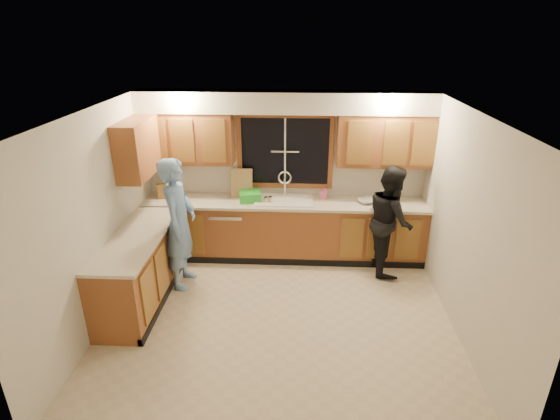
# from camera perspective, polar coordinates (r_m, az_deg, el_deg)

# --- Properties ---
(floor) EXTENTS (4.20, 4.20, 0.00)m
(floor) POSITION_cam_1_polar(r_m,az_deg,el_deg) (5.55, -0.21, -13.94)
(floor) COLOR beige
(floor) RESTS_ON ground
(ceiling) EXTENTS (4.20, 4.20, 0.00)m
(ceiling) POSITION_cam_1_polar(r_m,az_deg,el_deg) (4.51, -0.26, 12.36)
(ceiling) COLOR silver
(wall_back) EXTENTS (4.20, 0.00, 4.20)m
(wall_back) POSITION_cam_1_polar(r_m,az_deg,el_deg) (6.67, 0.65, 4.78)
(wall_back) COLOR silver
(wall_back) RESTS_ON ground
(wall_left) EXTENTS (0.00, 3.80, 3.80)m
(wall_left) POSITION_cam_1_polar(r_m,az_deg,el_deg) (5.43, -22.98, -1.52)
(wall_left) COLOR silver
(wall_left) RESTS_ON ground
(wall_right) EXTENTS (0.00, 3.80, 3.80)m
(wall_right) POSITION_cam_1_polar(r_m,az_deg,el_deg) (5.23, 23.41, -2.48)
(wall_right) COLOR silver
(wall_right) RESTS_ON ground
(base_cabinets_back) EXTENTS (4.20, 0.60, 0.88)m
(base_cabinets_back) POSITION_cam_1_polar(r_m,az_deg,el_deg) (6.69, 0.52, -2.64)
(base_cabinets_back) COLOR brown
(base_cabinets_back) RESTS_ON ground
(base_cabinets_left) EXTENTS (0.60, 1.90, 0.88)m
(base_cabinets_left) POSITION_cam_1_polar(r_m,az_deg,el_deg) (5.95, -17.77, -7.33)
(base_cabinets_left) COLOR brown
(base_cabinets_left) RESTS_ON ground
(countertop_back) EXTENTS (4.20, 0.63, 0.04)m
(countertop_back) POSITION_cam_1_polar(r_m,az_deg,el_deg) (6.49, 0.53, 0.97)
(countertop_back) COLOR beige
(countertop_back) RESTS_ON base_cabinets_back
(countertop_left) EXTENTS (0.63, 1.90, 0.04)m
(countertop_left) POSITION_cam_1_polar(r_m,az_deg,el_deg) (5.73, -18.18, -3.36)
(countertop_left) COLOR beige
(countertop_left) RESTS_ON base_cabinets_left
(upper_cabinets_left) EXTENTS (1.35, 0.33, 0.75)m
(upper_cabinets_left) POSITION_cam_1_polar(r_m,az_deg,el_deg) (6.56, -12.08, 9.19)
(upper_cabinets_left) COLOR brown
(upper_cabinets_left) RESTS_ON wall_back
(upper_cabinets_right) EXTENTS (1.35, 0.33, 0.75)m
(upper_cabinets_right) POSITION_cam_1_polar(r_m,az_deg,el_deg) (6.45, 13.52, 8.84)
(upper_cabinets_right) COLOR brown
(upper_cabinets_right) RESTS_ON wall_back
(upper_cabinets_return) EXTENTS (0.33, 0.90, 0.75)m
(upper_cabinets_return) POSITION_cam_1_polar(r_m,az_deg,el_deg) (6.15, -18.13, 7.65)
(upper_cabinets_return) COLOR brown
(upper_cabinets_return) RESTS_ON wall_left
(soffit) EXTENTS (4.20, 0.35, 0.30)m
(soffit) POSITION_cam_1_polar(r_m,az_deg,el_deg) (6.24, 0.63, 13.92)
(soffit) COLOR silver
(soffit) RESTS_ON wall_back
(window_frame) EXTENTS (1.44, 0.03, 1.14)m
(window_frame) POSITION_cam_1_polar(r_m,az_deg,el_deg) (6.56, 0.66, 7.66)
(window_frame) COLOR black
(window_frame) RESTS_ON wall_back
(sink) EXTENTS (0.86, 0.52, 0.57)m
(sink) POSITION_cam_1_polar(r_m,az_deg,el_deg) (6.52, 0.53, 0.75)
(sink) COLOR white
(sink) RESTS_ON countertop_back
(dishwasher) EXTENTS (0.60, 0.56, 0.82)m
(dishwasher) POSITION_cam_1_polar(r_m,az_deg,el_deg) (6.78, -6.69, -2.73)
(dishwasher) COLOR white
(dishwasher) RESTS_ON floor
(stove) EXTENTS (0.58, 0.75, 0.90)m
(stove) POSITION_cam_1_polar(r_m,az_deg,el_deg) (5.49, -19.77, -10.19)
(stove) COLOR white
(stove) RESTS_ON floor
(man) EXTENTS (0.45, 0.67, 1.81)m
(man) POSITION_cam_1_polar(r_m,az_deg,el_deg) (5.94, -13.02, -1.79)
(man) COLOR #6C96CD
(man) RESTS_ON floor
(woman) EXTENTS (0.65, 0.81, 1.58)m
(woman) POSITION_cam_1_polar(r_m,az_deg,el_deg) (6.37, 14.16, -1.27)
(woman) COLOR black
(woman) RESTS_ON floor
(knife_block) EXTENTS (0.14, 0.13, 0.22)m
(knife_block) POSITION_cam_1_polar(r_m,az_deg,el_deg) (6.81, -15.22, 2.38)
(knife_block) COLOR olive
(knife_block) RESTS_ON countertop_back
(cutting_board) EXTENTS (0.33, 0.11, 0.43)m
(cutting_board) POSITION_cam_1_polar(r_m,az_deg,el_deg) (6.63, -5.03, 3.55)
(cutting_board) COLOR tan
(cutting_board) RESTS_ON countertop_back
(dish_crate) EXTENTS (0.35, 0.34, 0.14)m
(dish_crate) POSITION_cam_1_polar(r_m,az_deg,el_deg) (6.50, -3.94, 1.82)
(dish_crate) COLOR green
(dish_crate) RESTS_ON countertop_back
(soap_bottle) EXTENTS (0.08, 0.09, 0.18)m
(soap_bottle) POSITION_cam_1_polar(r_m,az_deg,el_deg) (6.60, 5.69, 2.27)
(soap_bottle) COLOR #F35C97
(soap_bottle) RESTS_ON countertop_back
(bowl) EXTENTS (0.26, 0.26, 0.06)m
(bowl) POSITION_cam_1_polar(r_m,az_deg,el_deg) (6.54, 11.20, 1.16)
(bowl) COLOR silver
(bowl) RESTS_ON countertop_back
(can_left) EXTENTS (0.08, 0.08, 0.11)m
(can_left) POSITION_cam_1_polar(r_m,az_deg,el_deg) (6.39, -1.26, 1.31)
(can_left) COLOR beige
(can_left) RESTS_ON countertop_back
(can_right) EXTENTS (0.07, 0.07, 0.11)m
(can_right) POSITION_cam_1_polar(r_m,az_deg,el_deg) (6.36, -1.84, 1.23)
(can_right) COLOR beige
(can_right) RESTS_ON countertop_back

